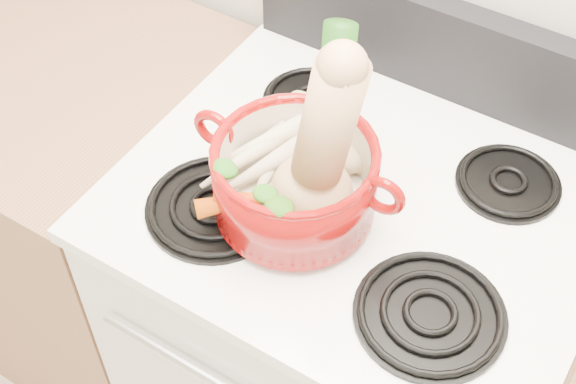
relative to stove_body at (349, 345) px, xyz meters
The scene contains 22 objects.
stove_body is the anchor object (origin of this frame).
cooktop 0.47m from the stove_body, ahead, with size 0.78×0.67×0.03m, color white.
control_backsplash 0.65m from the stove_body, 90.00° to the left, with size 0.76×0.05×0.18m, color black.
burner_front_left 0.56m from the stove_body, 139.90° to the right, with size 0.22×0.22×0.02m, color black.
burner_front_right 0.56m from the stove_body, 40.10° to the right, with size 0.22×0.22×0.02m, color black.
burner_back_left 0.55m from the stove_body, 143.62° to the left, with size 0.17×0.17×0.02m, color black.
burner_back_right 0.55m from the stove_body, 36.38° to the left, with size 0.17×0.17×0.02m, color black.
dutch_oven 0.58m from the stove_body, 128.15° to the right, with size 0.25×0.25×0.12m, color maroon.
pot_handle_left 0.66m from the stove_body, 154.16° to the right, with size 0.07×0.07×0.02m, color maroon.
pot_handle_right 0.62m from the stove_body, 53.94° to the right, with size 0.07×0.07×0.02m, color maroon.
squash 0.70m from the stove_body, 107.11° to the right, with size 0.13×0.13×0.31m, color tan, non-canonical shape.
leek 0.69m from the stove_body, 128.34° to the right, with size 0.05×0.05×0.31m, color white.
ginger 0.56m from the stove_body, behind, with size 0.08×0.06×0.04m, color tan.
parsnip_0 0.58m from the stove_body, 158.09° to the right, with size 0.05×0.05×0.24m, color beige.
parsnip_1 0.59m from the stove_body, 149.57° to the right, with size 0.05×0.05×0.22m, color beige.
parsnip_2 0.58m from the stove_body, 141.55° to the right, with size 0.04×0.04×0.17m, color beige.
parsnip_3 0.60m from the stove_body, 150.00° to the right, with size 0.04×0.04×0.17m, color beige.
parsnip_4 0.60m from the stove_body, 161.19° to the right, with size 0.04×0.04×0.21m, color beige.
carrot_0 0.57m from the stove_body, 126.75° to the right, with size 0.03×0.03×0.15m, color #B73209.
carrot_1 0.60m from the stove_body, 126.65° to the right, with size 0.03×0.03×0.15m, color #C74E09.
carrot_2 0.58m from the stove_body, 117.86° to the right, with size 0.03×0.03×0.18m, color #CD570A.
carrot_3 0.60m from the stove_body, 123.57° to the right, with size 0.03×0.03×0.13m, color #C03409.
Camera 1 is at (0.35, 0.60, 1.94)m, focal length 50.00 mm.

